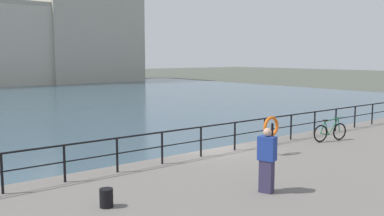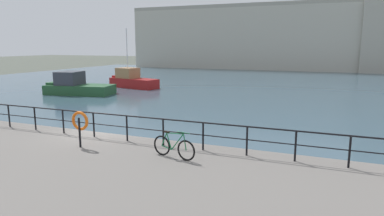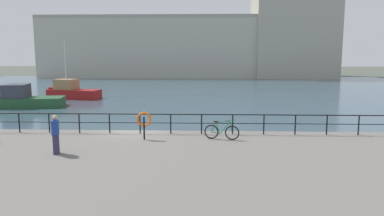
% 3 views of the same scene
% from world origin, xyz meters
% --- Properties ---
extents(ground_plane, '(240.00, 240.00, 0.00)m').
position_xyz_m(ground_plane, '(0.00, 0.00, 0.00)').
color(ground_plane, '#4C5147').
extents(water_basin, '(80.00, 60.00, 0.01)m').
position_xyz_m(water_basin, '(0.00, 30.20, 0.01)').
color(water_basin, '#385160').
rests_on(water_basin, ground_plane).
extents(harbor_building, '(60.63, 13.95, 17.03)m').
position_xyz_m(harbor_building, '(6.57, 59.52, 6.73)').
color(harbor_building, '#B2AD9E').
rests_on(harbor_building, ground_plane).
extents(moored_cabin_cruiser, '(6.81, 3.85, 2.21)m').
position_xyz_m(moored_cabin_cruiser, '(-13.38, 14.29, 0.79)').
color(moored_cabin_cruiser, '#23512D').
rests_on(moored_cabin_cruiser, water_basin).
extents(moored_green_narrowboat, '(6.26, 3.40, 6.62)m').
position_xyz_m(moored_green_narrowboat, '(-11.26, 21.00, 0.84)').
color(moored_green_narrowboat, maroon).
rests_on(moored_green_narrowboat, water_basin).
extents(quay_railing, '(23.19, 0.07, 1.08)m').
position_xyz_m(quay_railing, '(2.08, -0.75, 1.63)').
color(quay_railing, black).
rests_on(quay_railing, quay_promenade).
extents(parked_bicycle, '(1.74, 0.43, 0.98)m').
position_xyz_m(parked_bicycle, '(4.75, -1.97, 1.28)').
color(parked_bicycle, black).
rests_on(parked_bicycle, quay_promenade).
extents(life_ring_stand, '(0.75, 0.16, 1.40)m').
position_xyz_m(life_ring_stand, '(0.89, -2.12, 1.87)').
color(life_ring_stand, black).
rests_on(life_ring_stand, quay_promenade).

